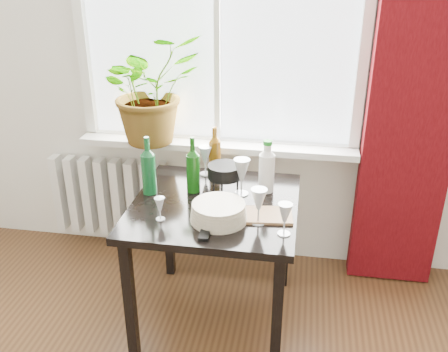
% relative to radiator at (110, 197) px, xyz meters
% --- Properties ---
extents(window, '(1.72, 0.08, 1.62)m').
position_rel_radiator_xyz_m(window, '(0.75, 0.04, 1.22)').
color(window, white).
rests_on(window, ground).
extents(windowsill, '(1.72, 0.20, 0.04)m').
position_rel_radiator_xyz_m(windowsill, '(0.75, -0.03, 0.44)').
color(windowsill, silver).
rests_on(windowsill, ground).
extents(curtain, '(0.50, 0.12, 2.56)m').
position_rel_radiator_xyz_m(curtain, '(1.87, -0.06, 0.92)').
color(curtain, '#3D0509').
rests_on(curtain, ground).
extents(radiator, '(0.80, 0.10, 0.55)m').
position_rel_radiator_xyz_m(radiator, '(0.00, 0.00, 0.00)').
color(radiator, white).
rests_on(radiator, ground).
extents(table, '(0.85, 0.85, 0.74)m').
position_rel_radiator_xyz_m(table, '(0.85, -0.63, 0.27)').
color(table, black).
rests_on(table, ground).
extents(potted_plant, '(0.78, 0.78, 0.66)m').
position_rel_radiator_xyz_m(potted_plant, '(0.36, -0.08, 0.79)').
color(potted_plant, '#2E7B20').
rests_on(potted_plant, windowsill).
extents(wine_bottle_left, '(0.08, 0.08, 0.32)m').
position_rel_radiator_xyz_m(wine_bottle_left, '(0.48, -0.57, 0.52)').
color(wine_bottle_left, '#0E4820').
rests_on(wine_bottle_left, table).
extents(wine_bottle_right, '(0.09, 0.09, 0.31)m').
position_rel_radiator_xyz_m(wine_bottle_right, '(0.71, -0.51, 0.52)').
color(wine_bottle_right, '#0E430C').
rests_on(wine_bottle_right, table).
extents(bottle_amber, '(0.07, 0.07, 0.28)m').
position_rel_radiator_xyz_m(bottle_amber, '(0.78, -0.25, 0.50)').
color(bottle_amber, brown).
rests_on(bottle_amber, table).
extents(cleaning_bottle, '(0.09, 0.09, 0.29)m').
position_rel_radiator_xyz_m(cleaning_bottle, '(1.10, -0.45, 0.51)').
color(cleaning_bottle, silver).
rests_on(cleaning_bottle, table).
extents(wineglass_front_right, '(0.09, 0.09, 0.19)m').
position_rel_radiator_xyz_m(wineglass_front_right, '(1.09, -0.80, 0.45)').
color(wineglass_front_right, silver).
rests_on(wineglass_front_right, table).
extents(wineglass_far_right, '(0.09, 0.09, 0.16)m').
position_rel_radiator_xyz_m(wineglass_far_right, '(1.22, -0.88, 0.44)').
color(wineglass_far_right, silver).
rests_on(wineglass_far_right, table).
extents(wineglass_back_center, '(0.10, 0.10, 0.21)m').
position_rel_radiator_xyz_m(wineglass_back_center, '(0.97, -0.51, 0.46)').
color(wineglass_back_center, '#AFB6BD').
rests_on(wineglass_back_center, table).
extents(wineglass_back_left, '(0.09, 0.09, 0.18)m').
position_rel_radiator_xyz_m(wineglass_back_left, '(0.73, -0.29, 0.45)').
color(wineglass_back_left, silver).
rests_on(wineglass_back_left, table).
extents(wineglass_front_left, '(0.06, 0.06, 0.12)m').
position_rel_radiator_xyz_m(wineglass_front_left, '(0.62, -0.85, 0.42)').
color(wineglass_front_left, silver).
rests_on(wineglass_front_left, table).
extents(plate_stack, '(0.35, 0.35, 0.09)m').
position_rel_radiator_xyz_m(plate_stack, '(0.90, -0.80, 0.40)').
color(plate_stack, beige).
rests_on(plate_stack, table).
extents(fondue_pot, '(0.23, 0.21, 0.14)m').
position_rel_radiator_xyz_m(fondue_pot, '(0.87, -0.46, 0.43)').
color(fondue_pot, black).
rests_on(fondue_pot, table).
extents(tv_remote, '(0.05, 0.16, 0.02)m').
position_rel_radiator_xyz_m(tv_remote, '(0.86, -0.93, 0.37)').
color(tv_remote, black).
rests_on(tv_remote, table).
extents(cutting_board, '(0.28, 0.20, 0.01)m').
position_rel_radiator_xyz_m(cutting_board, '(1.12, -0.73, 0.37)').
color(cutting_board, '#966B43').
rests_on(cutting_board, table).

